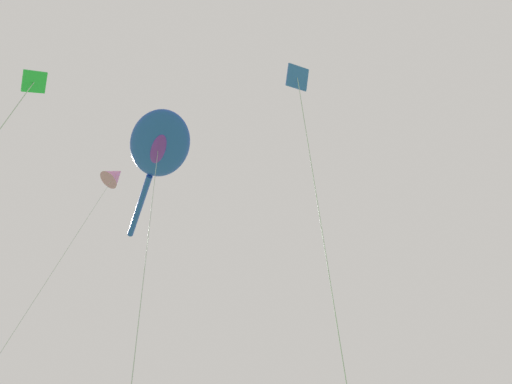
# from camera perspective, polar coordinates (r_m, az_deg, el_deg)

# --- Properties ---
(big_show_kite) EXTENTS (3.99, 9.88, 18.81)m
(big_show_kite) POSITION_cam_1_polar(r_m,az_deg,el_deg) (20.13, -14.69, 6.52)
(big_show_kite) COLOR blue
(big_show_kite) RESTS_ON ground
(small_kite_box_yellow) EXTENTS (2.31, 1.79, 19.73)m
(small_kite_box_yellow) POSITION_cam_1_polar(r_m,az_deg,el_deg) (22.82, -20.88, 2.35)
(small_kite_box_yellow) COLOR pink
(small_kite_box_yellow) RESTS_ON ground
(small_kite_tiny_distant) EXTENTS (1.32, 1.45, 10.37)m
(small_kite_tiny_distant) POSITION_cam_1_polar(r_m,az_deg,el_deg) (9.59, -32.98, 10.80)
(small_kite_tiny_distant) COLOR green
(small_kite_tiny_distant) RESTS_ON ground
(small_kite_triangle_green) EXTENTS (2.43, 2.22, 11.19)m
(small_kite_triangle_green) POSITION_cam_1_polar(r_m,az_deg,el_deg) (9.06, 7.01, 13.36)
(small_kite_triangle_green) COLOR blue
(small_kite_triangle_green) RESTS_ON ground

